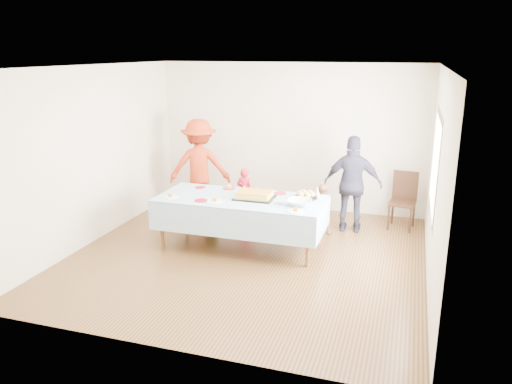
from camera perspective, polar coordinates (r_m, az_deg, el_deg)
ground at (r=7.39m, az=-0.97°, el=-7.27°), size 5.00×5.00×0.00m
room_walls at (r=6.87m, az=-0.59°, el=6.39°), size 5.04×5.04×2.72m
party_table at (r=7.47m, az=-1.74°, el=-1.08°), size 2.50×1.10×0.78m
birthday_cake at (r=7.42m, az=-0.16°, el=-0.36°), size 0.58×0.44×0.10m
rolls_tray at (r=7.47m, az=5.69°, el=-0.35°), size 0.36×0.36×0.11m
punch_bowl at (r=7.10m, az=4.96°, el=-1.20°), size 0.35×0.35×0.09m
party_hat at (r=7.53m, az=7.01°, el=0.08°), size 0.10×0.10×0.17m
fork_pile at (r=7.14m, az=2.73°, el=-1.16°), size 0.24×0.18×0.07m
plate_red_far_a at (r=8.04m, az=-6.38°, el=0.53°), size 0.16×0.16×0.01m
plate_red_far_b at (r=7.95m, az=-3.10°, el=0.42°), size 0.20×0.20×0.01m
plate_red_far_c at (r=7.80m, az=-1.16°, el=0.13°), size 0.18×0.18×0.01m
plate_red_far_d at (r=7.69m, az=2.81°, el=-0.11°), size 0.18×0.18×0.01m
plate_red_near at (r=7.35m, az=-6.31°, el=-0.97°), size 0.19×0.19×0.01m
plate_white_left at (r=7.58m, az=-9.73°, el=-0.57°), size 0.22×0.22×0.01m
plate_white_mid at (r=7.28m, az=-4.73°, el=-1.08°), size 0.24×0.24×0.01m
plate_white_right at (r=6.84m, az=4.56°, el=-2.22°), size 0.23×0.23×0.01m
dining_chair at (r=8.74m, az=16.50°, el=-0.53°), size 0.46×0.46×0.95m
toddler_left at (r=8.95m, az=-1.28°, el=-0.02°), size 0.36×0.27×0.90m
toddler_mid at (r=8.35m, az=-5.14°, el=-1.65°), size 0.42×0.32×0.79m
toddler_right at (r=8.20m, az=7.49°, el=-1.89°), size 0.44×0.36×0.83m
adult_left at (r=9.15m, az=-6.47°, el=2.91°), size 1.26×0.96×1.73m
adult_right at (r=8.27m, az=10.99°, el=0.86°), size 0.96×0.44×1.60m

